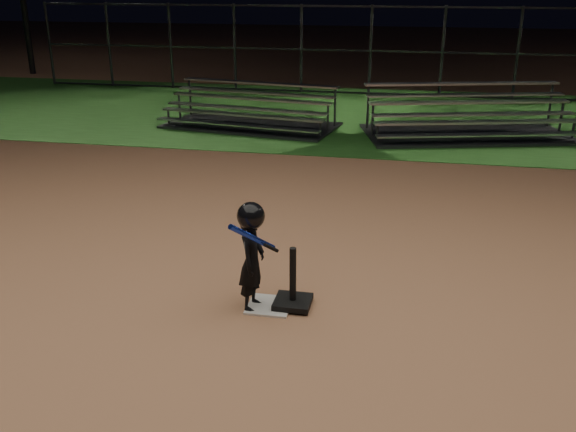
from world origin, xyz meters
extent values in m
plane|color=#AC714D|center=(0.00, 0.00, 0.00)|extent=(80.00, 80.00, 0.00)
cube|color=#1E4C18|center=(0.00, 10.00, 0.01)|extent=(60.00, 8.00, 0.01)
cube|color=beige|center=(0.00, 0.00, 0.01)|extent=(0.45, 0.45, 0.02)
cube|color=black|center=(0.24, 0.05, 0.05)|extent=(0.38, 0.38, 0.06)
cylinder|color=black|center=(0.24, 0.05, 0.38)|extent=(0.07, 0.07, 0.59)
imported|color=black|center=(-0.17, -0.05, 0.52)|extent=(0.28, 0.40, 1.05)
sphere|color=black|center=(-0.17, -0.05, 1.03)|extent=(0.28, 0.28, 0.28)
cylinder|color=#1835D2|center=(-0.12, -0.20, 0.86)|extent=(0.39, 0.47, 0.41)
cylinder|color=black|center=(0.04, -0.08, 0.71)|extent=(0.14, 0.17, 0.14)
cube|color=#A3A3A8|center=(-2.40, 7.73, 0.38)|extent=(3.82, 0.85, 0.04)
cube|color=#A3A3A8|center=(-2.45, 7.46, 0.21)|extent=(3.82, 0.85, 0.03)
cube|color=#A3A3A8|center=(-2.32, 8.25, 0.65)|extent=(3.82, 0.85, 0.04)
cube|color=#A3A3A8|center=(-2.36, 7.99, 0.48)|extent=(3.82, 0.85, 0.03)
cube|color=#A3A3A8|center=(-2.23, 8.77, 0.92)|extent=(3.82, 0.85, 0.04)
cube|color=#A3A3A8|center=(-2.27, 8.51, 0.75)|extent=(3.82, 0.85, 0.03)
cube|color=#38383D|center=(-2.32, 8.25, 0.03)|extent=(4.09, 2.47, 0.06)
cube|color=#BCBCC1|center=(2.63, 7.73, 0.43)|extent=(4.23, 1.36, 0.04)
cube|color=#BCBCC1|center=(2.71, 7.44, 0.24)|extent=(4.23, 1.36, 0.03)
cube|color=#BCBCC1|center=(2.48, 8.30, 0.73)|extent=(4.23, 1.36, 0.04)
cube|color=#BCBCC1|center=(2.56, 8.01, 0.54)|extent=(4.23, 1.36, 0.03)
cube|color=#BCBCC1|center=(2.33, 8.87, 1.03)|extent=(4.23, 1.36, 0.04)
cube|color=#BCBCC1|center=(2.41, 8.58, 0.84)|extent=(4.23, 1.36, 0.03)
cube|color=#38383D|center=(2.48, 8.30, 0.03)|extent=(4.70, 3.13, 0.06)
cube|color=#38383D|center=(0.00, 13.00, 0.05)|extent=(20.00, 0.05, 0.05)
cube|color=#38383D|center=(0.00, 13.00, 1.25)|extent=(20.00, 0.05, 0.05)
cube|color=#38383D|center=(0.00, 13.00, 2.45)|extent=(20.00, 0.05, 0.05)
cylinder|color=#38383D|center=(-10.00, 13.00, 1.25)|extent=(0.08, 0.08, 2.50)
cylinder|color=#38383D|center=(-5.00, 13.00, 1.25)|extent=(0.08, 0.08, 2.50)
cylinder|color=#38383D|center=(0.00, 13.00, 1.25)|extent=(0.08, 0.08, 2.50)
cylinder|color=#38383D|center=(5.00, 13.00, 1.25)|extent=(0.08, 0.08, 2.50)
camera|label=1|loc=(1.36, -5.83, 3.27)|focal=40.08mm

